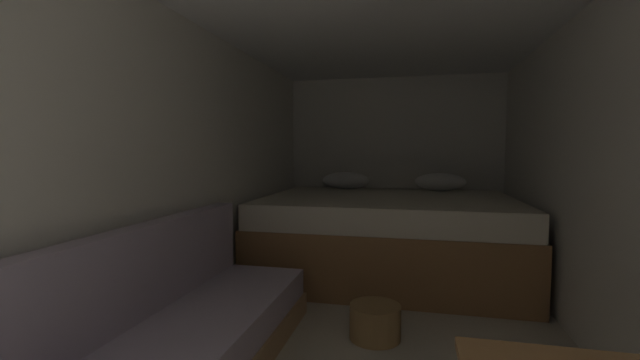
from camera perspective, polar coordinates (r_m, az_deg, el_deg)
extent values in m
plane|color=#B2A893|center=(2.62, 6.93, -23.31)|extent=(7.23, 7.23, 0.00)
cube|color=silver|center=(4.96, 10.25, 2.10)|extent=(2.59, 0.05, 2.08)
cube|color=silver|center=(2.77, -20.04, 0.48)|extent=(0.05, 5.23, 2.08)
cube|color=silver|center=(2.54, 36.98, -0.37)|extent=(0.05, 5.23, 2.08)
cube|color=olive|center=(4.08, 9.45, -9.19)|extent=(2.37, 1.82, 0.55)
cube|color=beige|center=(4.01, 9.51, -3.86)|extent=(2.33, 1.78, 0.22)
ellipsoid|color=white|center=(4.76, 3.64, -0.06)|extent=(0.55, 0.29, 0.20)
ellipsoid|color=white|center=(4.71, 16.57, -0.27)|extent=(0.55, 0.29, 0.20)
cube|color=#AD9EB2|center=(2.15, -29.55, -13.57)|extent=(0.12, 2.68, 0.48)
cylinder|color=olive|center=(2.78, 7.76, -19.13)|extent=(0.33, 0.33, 0.22)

